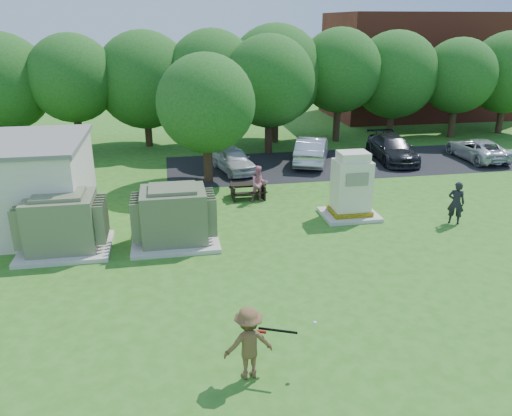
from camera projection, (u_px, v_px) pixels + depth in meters
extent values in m
plane|color=#2D6619|center=(281.00, 301.00, 13.95)|extent=(120.00, 120.00, 0.00)
cube|color=maroon|center=(424.00, 65.00, 40.43)|extent=(15.00, 8.00, 8.00)
cube|color=#232326|center=(350.00, 163.00, 27.56)|extent=(20.00, 6.00, 0.01)
cube|color=beige|center=(66.00, 248.00, 16.99)|extent=(3.00, 2.40, 0.15)
cube|color=#666E4E|center=(62.00, 222.00, 16.65)|extent=(2.20, 1.80, 1.80)
cube|color=#666E4E|center=(58.00, 195.00, 16.31)|extent=(1.60, 1.30, 0.12)
cube|color=#666E4E|center=(22.00, 224.00, 16.43)|extent=(0.32, 1.50, 1.35)
cube|color=#666E4E|center=(101.00, 219.00, 16.85)|extent=(0.32, 1.50, 1.35)
cube|color=beige|center=(176.00, 240.00, 17.61)|extent=(3.00, 2.40, 0.15)
cube|color=#5C6647|center=(174.00, 215.00, 17.27)|extent=(2.20, 1.80, 1.80)
cube|color=#5C6647|center=(172.00, 188.00, 16.93)|extent=(1.60, 1.30, 0.12)
cube|color=#5C6647|center=(136.00, 217.00, 17.05)|extent=(0.32, 1.50, 1.35)
cube|color=#5C6647|center=(211.00, 212.00, 17.47)|extent=(0.32, 1.50, 1.35)
cube|color=beige|center=(349.00, 215.00, 19.97)|extent=(2.18, 1.78, 0.15)
cube|color=yellow|center=(349.00, 211.00, 19.91)|extent=(1.53, 1.24, 0.18)
cube|color=beige|center=(351.00, 185.00, 19.54)|extent=(1.39, 1.09, 1.98)
cube|color=beige|center=(353.00, 156.00, 19.13)|extent=(1.14, 0.89, 0.35)
cube|color=gray|center=(357.00, 180.00, 18.87)|extent=(0.89, 0.04, 0.49)
cube|color=black|center=(248.00, 184.00, 21.90)|extent=(1.54, 0.60, 0.05)
cube|color=black|center=(246.00, 186.00, 22.43)|extent=(1.54, 0.21, 0.04)
cube|color=black|center=(250.00, 193.00, 21.56)|extent=(1.54, 0.21, 0.04)
cube|color=black|center=(233.00, 192.00, 21.90)|extent=(0.07, 1.16, 0.63)
cube|color=black|center=(263.00, 190.00, 22.13)|extent=(0.07, 1.16, 0.63)
imported|color=brown|center=(249.00, 343.00, 10.71)|extent=(1.15, 0.73, 1.69)
imported|color=black|center=(456.00, 203.00, 19.03)|extent=(0.73, 0.67, 1.68)
imported|color=#CF6D87|center=(259.00, 184.00, 21.41)|extent=(0.83, 0.68, 1.59)
imported|color=silver|center=(233.00, 160.00, 25.82)|extent=(2.29, 3.89, 1.24)
imported|color=#B2B2B7|center=(312.00, 150.00, 27.26)|extent=(3.09, 4.74, 1.48)
imported|color=black|center=(392.00, 149.00, 27.81)|extent=(2.26, 4.82, 1.36)
imported|color=silver|center=(477.00, 149.00, 28.09)|extent=(1.97, 4.26, 1.18)
cylinder|color=black|center=(278.00, 331.00, 10.70)|extent=(0.81, 0.38, 0.06)
cylinder|color=maroon|center=(261.00, 332.00, 10.65)|extent=(0.23, 0.14, 0.06)
sphere|color=white|center=(315.00, 323.00, 10.86)|extent=(0.09, 0.09, 0.09)
cylinder|color=#47301E|center=(10.00, 132.00, 29.42)|extent=(0.44, 0.44, 2.40)
sphere|color=#235B1C|center=(1.00, 82.00, 28.41)|extent=(5.60, 5.60, 5.60)
cylinder|color=#47301E|center=(79.00, 129.00, 29.46)|extent=(0.44, 0.44, 2.80)
sphere|color=#235B1C|center=(72.00, 78.00, 28.44)|extent=(5.00, 5.00, 5.00)
cylinder|color=#47301E|center=(148.00, 128.00, 30.95)|extent=(0.44, 0.44, 2.30)
sphere|color=#235B1C|center=(145.00, 80.00, 29.94)|extent=(5.80, 5.80, 5.80)
cylinder|color=#47301E|center=(214.00, 125.00, 30.71)|extent=(0.44, 0.44, 2.70)
sphere|color=#235B1C|center=(212.00, 75.00, 29.67)|extent=(5.40, 5.40, 5.40)
cylinder|color=#47301E|center=(275.00, 123.00, 31.97)|extent=(0.44, 0.44, 2.50)
sphere|color=#235B1C|center=(276.00, 74.00, 30.90)|extent=(6.00, 6.00, 6.00)
cylinder|color=#47301E|center=(337.00, 119.00, 32.19)|extent=(0.44, 0.44, 2.90)
sphere|color=#235B1C|center=(340.00, 71.00, 31.14)|extent=(5.20, 5.20, 5.20)
cylinder|color=#47301E|center=(391.00, 119.00, 33.50)|extent=(0.44, 0.44, 2.40)
sphere|color=#235B1C|center=(395.00, 75.00, 32.49)|extent=(5.60, 5.60, 5.60)
cylinder|color=#47301E|center=(453.00, 118.00, 33.30)|extent=(0.44, 0.44, 2.60)
sphere|color=#235B1C|center=(458.00, 76.00, 32.34)|extent=(4.80, 4.80, 4.80)
cylinder|color=#47301E|center=(501.00, 115.00, 34.53)|extent=(0.44, 0.44, 2.50)
sphere|color=#235B1C|center=(508.00, 72.00, 33.53)|extent=(5.40, 5.40, 5.40)
cylinder|color=#47301E|center=(208.00, 158.00, 23.96)|extent=(0.44, 0.44, 2.40)
sphere|color=#235B1C|center=(206.00, 103.00, 23.06)|extent=(4.60, 4.60, 4.60)
cylinder|color=#47301E|center=(269.00, 131.00, 29.20)|extent=(0.44, 0.44, 2.60)
sphere|color=#235B1C|center=(269.00, 81.00, 28.20)|extent=(5.20, 5.20, 5.20)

